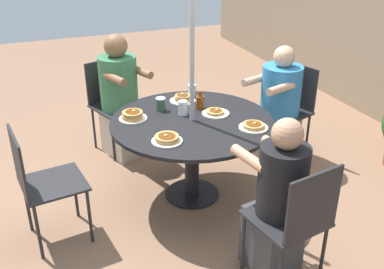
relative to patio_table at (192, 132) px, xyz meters
name	(u,v)px	position (x,y,z in m)	size (l,w,h in m)	color
ground_plane	(192,194)	(0.00, 0.00, -0.61)	(12.00, 12.00, 0.00)	#8C664C
patio_table	(192,132)	(0.00, 0.00, 0.00)	(1.32, 1.32, 0.71)	black
umbrella_pole	(192,78)	(0.00, 0.00, 0.46)	(0.04, 0.04, 2.12)	#ADADB2
patio_chair_north	(289,105)	(-0.36, 1.17, -0.08)	(0.54, 0.54, 0.90)	#232326
diner_north	(277,111)	(-0.31, 1.00, -0.10)	(0.49, 0.58, 1.13)	gray
patio_chair_east	(112,99)	(-1.15, -0.41, -0.08)	(0.55, 0.55, 0.90)	#232326
diner_east	(121,101)	(-0.99, -0.35, -0.06)	(0.56, 0.49, 1.21)	beige
patio_chair_south	(40,179)	(0.17, -1.21, -0.08)	(0.48, 0.48, 0.90)	#232326
patio_chair_west	(296,218)	(1.20, 0.21, -0.08)	(0.49, 0.49, 0.90)	#232326
diner_west	(277,204)	(1.03, 0.18, -0.08)	(0.51, 0.38, 1.13)	#3D3D42
pancake_plate_a	(167,139)	(0.29, -0.31, 0.13)	(0.23, 0.23, 0.06)	silver
pancake_plate_b	(215,113)	(-0.04, 0.22, 0.12)	(0.23, 0.23, 0.05)	silver
pancake_plate_c	(182,99)	(-0.40, 0.07, 0.13)	(0.23, 0.23, 0.07)	silver
pancake_plate_d	(133,116)	(-0.18, -0.44, 0.14)	(0.23, 0.23, 0.08)	silver
pancake_plate_e	(254,126)	(0.32, 0.38, 0.12)	(0.23, 0.23, 0.05)	silver
syrup_bottle	(200,102)	(-0.19, 0.15, 0.16)	(0.10, 0.07, 0.16)	brown
coffee_cup	(161,104)	(-0.28, -0.17, 0.16)	(0.08, 0.08, 0.11)	#33513D
drinking_glass_a	(183,108)	(-0.13, -0.03, 0.16)	(0.08, 0.08, 0.12)	silver
drinking_glass_b	(192,90)	(-0.50, 0.20, 0.16)	(0.07, 0.07, 0.10)	silver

